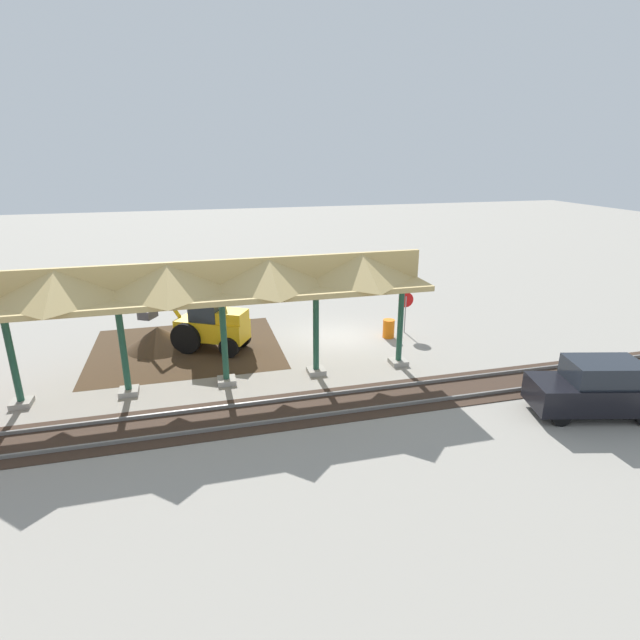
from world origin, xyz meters
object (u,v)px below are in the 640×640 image
Objects in this scene: stop_sign at (406,304)px; distant_parked_car at (596,388)px; backhoe at (209,323)px; traffic_barrel at (389,329)px.

distant_parked_car is (-2.89, 9.28, -0.50)m from stop_sign.
backhoe is 1.12× the size of distant_parked_car.
distant_parked_car is at bearing 114.06° from traffic_barrel.
distant_parked_car is (-12.40, 9.46, -0.28)m from backhoe.
stop_sign is at bearing -72.71° from distant_parked_car.
stop_sign is 2.30× the size of traffic_barrel.
stop_sign is 0.46× the size of distant_parked_car.
backhoe reaches higher than stop_sign.
traffic_barrel is (1.05, 0.47, -1.03)m from stop_sign.
distant_parked_car is at bearing 107.29° from stop_sign.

